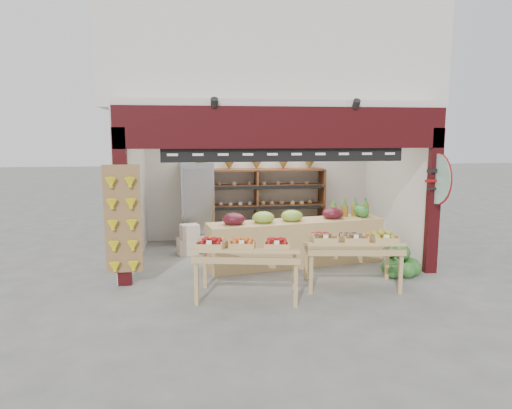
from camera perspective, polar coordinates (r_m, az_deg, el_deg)
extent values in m
plane|color=#61615C|center=(9.23, 2.26, -7.20)|extent=(60.00, 60.00, 0.00)
cube|color=silver|center=(11.19, 0.33, 3.42)|extent=(5.76, 0.18, 3.00)
cube|color=silver|center=(9.49, -15.17, 2.18)|extent=(0.18, 3.38, 3.00)
cube|color=silver|center=(10.34, 17.16, 2.60)|extent=(0.18, 3.38, 3.00)
cube|color=silver|center=(9.49, 1.75, 11.91)|extent=(5.76, 3.38, 0.12)
cube|color=silver|center=(10.69, 0.79, 17.69)|extent=(6.36, 4.60, 2.40)
cube|color=#33080A|center=(7.85, 3.69, 9.58)|extent=(5.70, 0.14, 0.70)
cube|color=#33080A|center=(7.89, -16.41, -0.42)|extent=(0.22, 0.14, 2.65)
cube|color=#33080A|center=(8.88, 21.29, 0.32)|extent=(0.22, 0.14, 2.65)
cube|color=black|center=(7.88, 3.61, 6.31)|extent=(4.20, 0.05, 0.26)
cylinder|color=white|center=(7.97, 4.25, 8.12)|extent=(0.34, 0.05, 0.34)
cube|color=olive|center=(7.83, -16.31, -1.78)|extent=(0.60, 0.04, 1.80)
cylinder|color=#A1CBB6|center=(8.76, 21.72, 2.99)|extent=(0.04, 0.90, 0.90)
cylinder|color=maroon|center=(8.74, 21.80, 2.97)|extent=(0.01, 0.92, 0.92)
cube|color=brown|center=(10.81, -8.43, -0.29)|extent=(0.05, 0.54, 1.71)
cube|color=brown|center=(10.90, 0.05, -0.12)|extent=(0.05, 0.54, 1.71)
cube|color=brown|center=(11.23, 8.21, 0.04)|extent=(0.05, 0.54, 1.71)
cube|color=brown|center=(10.99, 0.05, -2.61)|extent=(3.21, 0.54, 0.04)
cube|color=brown|center=(10.90, 0.05, -0.12)|extent=(3.21, 0.54, 0.04)
cube|color=brown|center=(10.84, 0.05, 2.39)|extent=(3.21, 0.54, 0.04)
cube|color=brown|center=(10.81, 0.05, 4.37)|extent=(3.21, 0.54, 0.04)
cone|color=olive|center=(10.70, -6.82, 5.02)|extent=(0.32, 0.32, 0.28)
cone|color=olive|center=(10.73, -3.37, 5.08)|extent=(0.32, 0.32, 0.28)
cone|color=olive|center=(10.80, 0.05, 5.11)|extent=(0.32, 0.32, 0.28)
cone|color=olive|center=(10.90, 3.41, 5.13)|extent=(0.32, 0.32, 0.28)
cone|color=olive|center=(11.04, 6.71, 5.13)|extent=(0.32, 0.32, 0.28)
cube|color=#AFB1B6|center=(10.70, -7.33, 0.16)|extent=(0.77, 0.77, 1.91)
cube|color=silver|center=(9.87, -8.54, -5.19)|extent=(0.48, 0.42, 0.35)
cube|color=silver|center=(9.79, -8.29, -3.34)|extent=(0.44, 0.39, 0.29)
cube|color=#165525|center=(9.94, -5.31, -5.21)|extent=(0.46, 0.39, 0.29)
cube|color=silver|center=(10.31, -6.02, -4.77)|extent=(0.42, 0.36, 0.28)
cube|color=tan|center=(9.01, 5.04, -4.76)|extent=(3.56, 1.28, 0.87)
ellipsoid|color=#59141E|center=(8.50, -2.80, -1.84)|extent=(0.43, 0.39, 0.23)
ellipsoid|color=#8CB23F|center=(8.66, 0.93, -1.63)|extent=(0.43, 0.39, 0.23)
ellipsoid|color=#8CB23F|center=(8.86, 4.51, -1.42)|extent=(0.43, 0.39, 0.23)
ellipsoid|color=#59141E|center=(9.22, 9.55, -1.12)|extent=(0.43, 0.39, 0.23)
cylinder|color=olive|center=(9.39, 9.68, -0.89)|extent=(0.15, 0.15, 0.22)
cylinder|color=olive|center=(9.50, 10.99, -0.81)|extent=(0.15, 0.15, 0.22)
cylinder|color=olive|center=(9.62, 12.26, -0.74)|extent=(0.15, 0.15, 0.22)
cylinder|color=olive|center=(9.74, 13.50, -0.66)|extent=(0.15, 0.15, 0.22)
cube|color=tan|center=(7.11, -1.05, -5.77)|extent=(1.74, 1.17, 0.24)
cube|color=tan|center=(6.95, -7.46, -9.83)|extent=(0.07, 0.07, 0.65)
cube|color=tan|center=(6.84, 4.99, -10.09)|extent=(0.07, 0.07, 0.65)
cube|color=tan|center=(7.69, -6.38, -8.00)|extent=(0.07, 0.07, 0.65)
cube|color=tan|center=(7.59, 4.81, -8.21)|extent=(0.07, 0.07, 0.65)
cube|color=tan|center=(7.78, 11.86, -4.85)|extent=(1.65, 1.06, 0.23)
cube|color=tan|center=(7.42, 6.88, -8.72)|extent=(0.07, 0.07, 0.63)
cube|color=tan|center=(7.72, 17.61, -8.38)|extent=(0.07, 0.07, 0.63)
cube|color=tan|center=(8.13, 6.24, -7.14)|extent=(0.07, 0.07, 0.63)
cube|color=tan|center=(8.41, 16.06, -6.91)|extent=(0.07, 0.07, 0.63)
sphere|color=#1F511B|center=(8.66, 17.27, -7.69)|extent=(0.28, 0.28, 0.28)
sphere|color=#1F511B|center=(8.79, 19.09, -7.54)|extent=(0.28, 0.28, 0.28)
sphere|color=#1F511B|center=(8.92, 16.45, -7.17)|extent=(0.28, 0.28, 0.28)
sphere|color=#1F511B|center=(9.05, 18.23, -7.03)|extent=(0.28, 0.28, 0.28)
sphere|color=#1F511B|center=(8.79, 17.84, -5.75)|extent=(0.28, 0.28, 0.28)
sphere|color=#1F511B|center=(8.63, 18.48, -7.80)|extent=(0.28, 0.28, 0.28)
sphere|color=#1F511B|center=(8.75, 16.24, -7.48)|extent=(0.28, 0.28, 0.28)
sphere|color=#1F511B|center=(8.88, 16.47, -5.54)|extent=(0.28, 0.28, 0.28)
sphere|color=#1F511B|center=(8.97, 18.86, -7.21)|extent=(0.28, 0.28, 0.28)
sphere|color=#1F511B|center=(8.54, 16.75, -7.90)|extent=(0.28, 0.28, 0.28)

